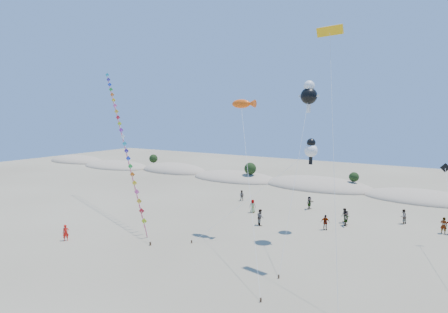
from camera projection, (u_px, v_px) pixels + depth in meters
ground at (116, 297)px, 25.84m from camera, size 160.00×160.00×0.00m
dune_ridge at (323, 187)px, 63.58m from camera, size 145.30×11.49×5.57m
kite_train at (122, 135)px, 47.34m from camera, size 21.88×14.66×19.14m
fish_kite at (244, 104)px, 38.06m from camera, size 9.36×12.72×14.06m
cartoon_kite_low at (311, 149)px, 39.42m from camera, size 9.25×10.52×10.02m
cartoon_kite_high at (309, 94)px, 36.09m from camera, size 2.34×10.68×15.79m
parafoil_kite at (330, 36)px, 29.32m from camera, size 4.60×8.67×19.50m
flyer_foreground at (66, 233)px, 37.22m from camera, size 0.62×0.70×1.61m
beachgoers at (330, 213)px, 44.12m from camera, size 26.85×11.18×1.87m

